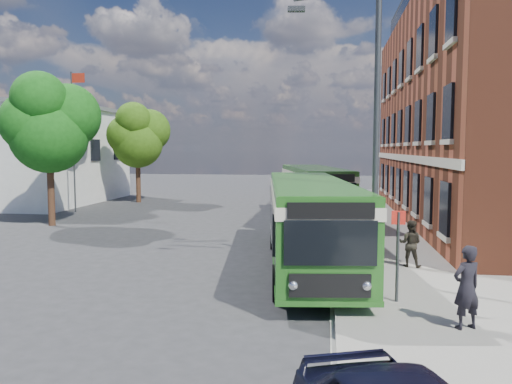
# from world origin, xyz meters

# --- Properties ---
(ground) EXTENTS (120.00, 120.00, 0.00)m
(ground) POSITION_xyz_m (0.00, 0.00, 0.00)
(ground) COLOR #2B2B2E
(ground) RESTS_ON ground
(pavement) EXTENTS (6.00, 48.00, 0.15)m
(pavement) POSITION_xyz_m (7.00, 8.00, 0.07)
(pavement) COLOR gray
(pavement) RESTS_ON ground
(kerb_line) EXTENTS (0.12, 48.00, 0.01)m
(kerb_line) POSITION_xyz_m (3.95, 8.00, 0.01)
(kerb_line) COLOR beige
(kerb_line) RESTS_ON ground
(white_building) EXTENTS (9.40, 13.40, 7.30)m
(white_building) POSITION_xyz_m (-18.00, 18.00, 3.66)
(white_building) COLOR silver
(white_building) RESTS_ON ground
(flagpole) EXTENTS (0.95, 0.10, 9.00)m
(flagpole) POSITION_xyz_m (-12.45, 13.00, 4.94)
(flagpole) COLOR #393C3E
(flagpole) RESTS_ON ground
(street_lamp) EXTENTS (2.96, 2.38, 9.00)m
(street_lamp) POSITION_xyz_m (4.84, -2.00, 4.79)
(street_lamp) COLOR #393C3E
(street_lamp) RESTS_ON ground
(bus_stop_sign) EXTENTS (0.35, 0.08, 2.52)m
(bus_stop_sign) POSITION_xyz_m (5.60, -4.20, 1.51)
(bus_stop_sign) COLOR #393C3E
(bus_stop_sign) RESTS_ON ground
(bus_front) EXTENTS (3.97, 11.98, 3.02)m
(bus_front) POSITION_xyz_m (3.15, -0.03, 1.83)
(bus_front) COLOR #235E1B
(bus_front) RESTS_ON ground
(bus_rear) EXTENTS (4.67, 10.78, 3.02)m
(bus_rear) POSITION_xyz_m (3.00, 11.98, 1.83)
(bus_rear) COLOR #26561B
(bus_rear) RESTS_ON ground
(pedestrian_a) EXTENTS (0.81, 0.71, 1.87)m
(pedestrian_a) POSITION_xyz_m (6.84, -6.00, 1.08)
(pedestrian_a) COLOR black
(pedestrian_a) RESTS_ON pavement
(pedestrian_b) EXTENTS (0.91, 0.79, 1.57)m
(pedestrian_b) POSITION_xyz_m (6.56, -0.16, 0.94)
(pedestrian_b) COLOR black
(pedestrian_b) RESTS_ON pavement
(tree_left) EXTENTS (4.76, 4.53, 8.04)m
(tree_left) POSITION_xyz_m (-10.76, 7.31, 5.46)
(tree_left) COLOR #361F13
(tree_left) RESTS_ON ground
(tree_mid) EXTENTS (5.11, 4.86, 8.63)m
(tree_mid) POSITION_xyz_m (-14.29, 13.68, 5.85)
(tree_mid) COLOR #361F13
(tree_mid) RESTS_ON ground
(tree_right) EXTENTS (4.48, 4.26, 7.56)m
(tree_right) POSITION_xyz_m (-10.51, 19.03, 5.13)
(tree_right) COLOR #361F13
(tree_right) RESTS_ON ground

